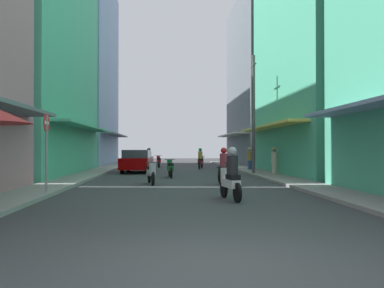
{
  "coord_description": "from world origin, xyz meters",
  "views": [
    {
      "loc": [
        -0.54,
        -5.01,
        1.53
      ],
      "look_at": [
        0.75,
        15.69,
        1.77
      ],
      "focal_mm": 37.26,
      "sensor_mm": 36.0,
      "label": 1
    }
  ],
  "objects_px": {
    "motorbike_maroon": "(201,160)",
    "street_sign_no_entry": "(46,143)",
    "motorbike_blue": "(149,160)",
    "pedestrian_far": "(250,157)",
    "motorbike_black": "(225,168)",
    "motorbike_silver": "(151,173)",
    "motorbike_white": "(231,176)",
    "motorbike_green": "(170,168)",
    "parked_car": "(137,161)",
    "utility_pole": "(253,114)",
    "motorbike_red": "(159,161)",
    "pedestrian_midway": "(274,159)"
  },
  "relations": [
    {
      "from": "motorbike_blue",
      "to": "utility_pole",
      "type": "xyz_separation_m",
      "value": [
        6.35,
        -6.89,
        2.86
      ]
    },
    {
      "from": "motorbike_maroon",
      "to": "utility_pole",
      "type": "relative_size",
      "value": 0.25
    },
    {
      "from": "pedestrian_midway",
      "to": "utility_pole",
      "type": "distance_m",
      "value": 2.91
    },
    {
      "from": "motorbike_black",
      "to": "pedestrian_midway",
      "type": "bearing_deg",
      "value": 56.84
    },
    {
      "from": "motorbike_maroon",
      "to": "parked_car",
      "type": "distance_m",
      "value": 6.3
    },
    {
      "from": "motorbike_maroon",
      "to": "motorbike_black",
      "type": "bearing_deg",
      "value": -90.38
    },
    {
      "from": "street_sign_no_entry",
      "to": "pedestrian_far",
      "type": "bearing_deg",
      "value": 55.82
    },
    {
      "from": "motorbike_silver",
      "to": "pedestrian_far",
      "type": "bearing_deg",
      "value": 56.76
    },
    {
      "from": "motorbike_blue",
      "to": "parked_car",
      "type": "distance_m",
      "value": 4.15
    },
    {
      "from": "motorbike_black",
      "to": "motorbike_maroon",
      "type": "xyz_separation_m",
      "value": [
        0.09,
        13.44,
        0.0
      ]
    },
    {
      "from": "parked_car",
      "to": "pedestrian_far",
      "type": "distance_m",
      "value": 7.61
    },
    {
      "from": "motorbike_blue",
      "to": "pedestrian_far",
      "type": "xyz_separation_m",
      "value": [
        6.93,
        -3.0,
        0.23
      ]
    },
    {
      "from": "motorbike_black",
      "to": "pedestrian_midway",
      "type": "xyz_separation_m",
      "value": [
        3.62,
        5.54,
        0.23
      ]
    },
    {
      "from": "motorbike_maroon",
      "to": "street_sign_no_entry",
      "type": "bearing_deg",
      "value": -110.25
    },
    {
      "from": "motorbike_silver",
      "to": "motorbike_white",
      "type": "relative_size",
      "value": 1.0
    },
    {
      "from": "pedestrian_midway",
      "to": "utility_pole",
      "type": "xyz_separation_m",
      "value": [
        -1.05,
        0.66,
        2.64
      ]
    },
    {
      "from": "motorbike_silver",
      "to": "pedestrian_far",
      "type": "height_order",
      "value": "pedestrian_far"
    },
    {
      "from": "motorbike_red",
      "to": "pedestrian_far",
      "type": "height_order",
      "value": "pedestrian_far"
    },
    {
      "from": "motorbike_blue",
      "to": "motorbike_silver",
      "type": "bearing_deg",
      "value": -87.03
    },
    {
      "from": "motorbike_silver",
      "to": "motorbike_black",
      "type": "relative_size",
      "value": 1.0
    },
    {
      "from": "motorbike_green",
      "to": "pedestrian_far",
      "type": "bearing_deg",
      "value": 45.58
    },
    {
      "from": "motorbike_silver",
      "to": "pedestrian_far",
      "type": "relative_size",
      "value": 1.09
    },
    {
      "from": "motorbike_green",
      "to": "motorbike_white",
      "type": "xyz_separation_m",
      "value": [
        1.72,
        -9.45,
        0.2
      ]
    },
    {
      "from": "motorbike_blue",
      "to": "pedestrian_midway",
      "type": "distance_m",
      "value": 10.58
    },
    {
      "from": "motorbike_maroon",
      "to": "street_sign_no_entry",
      "type": "xyz_separation_m",
      "value": [
        -6.35,
        -17.21,
        1.01
      ]
    },
    {
      "from": "motorbike_silver",
      "to": "motorbike_green",
      "type": "distance_m",
      "value": 4.13
    },
    {
      "from": "motorbike_silver",
      "to": "motorbike_blue",
      "type": "height_order",
      "value": "motorbike_blue"
    },
    {
      "from": "utility_pole",
      "to": "street_sign_no_entry",
      "type": "bearing_deg",
      "value": -131.52
    },
    {
      "from": "motorbike_silver",
      "to": "motorbike_green",
      "type": "height_order",
      "value": "same"
    },
    {
      "from": "motorbike_black",
      "to": "street_sign_no_entry",
      "type": "xyz_separation_m",
      "value": [
        -6.26,
        -3.77,
        1.01
      ]
    },
    {
      "from": "motorbike_silver",
      "to": "motorbike_blue",
      "type": "bearing_deg",
      "value": 92.97
    },
    {
      "from": "motorbike_black",
      "to": "street_sign_no_entry",
      "type": "relative_size",
      "value": 0.68
    },
    {
      "from": "motorbike_silver",
      "to": "motorbike_black",
      "type": "distance_m",
      "value": 3.17
    },
    {
      "from": "motorbike_silver",
      "to": "motorbike_red",
      "type": "height_order",
      "value": "same"
    },
    {
      "from": "motorbike_black",
      "to": "pedestrian_far",
      "type": "relative_size",
      "value": 1.08
    },
    {
      "from": "motorbike_red",
      "to": "pedestrian_far",
      "type": "distance_m",
      "value": 8.66
    },
    {
      "from": "street_sign_no_entry",
      "to": "motorbike_blue",
      "type": "bearing_deg",
      "value": 81.62
    },
    {
      "from": "motorbike_silver",
      "to": "utility_pole",
      "type": "xyz_separation_m",
      "value": [
        5.7,
        5.69,
        3.06
      ]
    },
    {
      "from": "motorbike_blue",
      "to": "utility_pole",
      "type": "bearing_deg",
      "value": -47.35
    },
    {
      "from": "motorbike_black",
      "to": "parked_car",
      "type": "height_order",
      "value": "motorbike_black"
    },
    {
      "from": "motorbike_blue",
      "to": "motorbike_maroon",
      "type": "xyz_separation_m",
      "value": [
        3.87,
        0.34,
        0.0
      ]
    },
    {
      "from": "motorbike_maroon",
      "to": "pedestrian_far",
      "type": "bearing_deg",
      "value": -47.44
    },
    {
      "from": "parked_car",
      "to": "street_sign_no_entry",
      "type": "distance_m",
      "value": 12.94
    },
    {
      "from": "motorbike_green",
      "to": "motorbike_maroon",
      "type": "relative_size",
      "value": 1.02
    },
    {
      "from": "motorbike_red",
      "to": "pedestrian_midway",
      "type": "bearing_deg",
      "value": -57.19
    },
    {
      "from": "motorbike_white",
      "to": "pedestrian_midway",
      "type": "relative_size",
      "value": 1.09
    },
    {
      "from": "motorbike_black",
      "to": "motorbike_maroon",
      "type": "relative_size",
      "value": 1.01
    },
    {
      "from": "motorbike_silver",
      "to": "street_sign_no_entry",
      "type": "relative_size",
      "value": 0.68
    },
    {
      "from": "parked_car",
      "to": "utility_pole",
      "type": "relative_size",
      "value": 0.6
    },
    {
      "from": "motorbike_black",
      "to": "motorbike_white",
      "type": "xyz_separation_m",
      "value": [
        -0.55,
        -4.9,
        0.0
      ]
    }
  ]
}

